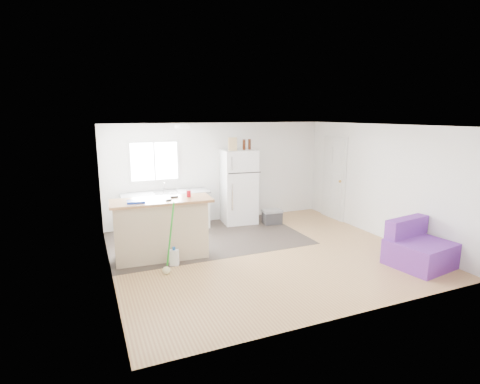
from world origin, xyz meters
name	(u,v)px	position (x,y,z in m)	size (l,w,h in m)	color
room	(264,191)	(0.00, 0.00, 1.20)	(5.51, 5.01, 2.41)	#A46E44
vinyl_zone	(207,238)	(-0.73, 1.25, 0.00)	(4.05, 2.50, 0.00)	#362D28
window	(154,161)	(-1.55, 2.49, 1.55)	(1.18, 0.06, 0.98)	white
interior_door	(334,178)	(2.72, 1.55, 1.02)	(0.11, 0.92, 2.10)	white
ceiling_fixture	(182,127)	(-1.20, 1.20, 2.36)	(0.30, 0.30, 0.07)	white
kitchen_cabinets	(166,211)	(-1.38, 2.19, 0.45)	(1.98, 0.67, 1.15)	white
peninsula	(161,229)	(-1.83, 0.50, 0.56)	(1.83, 0.79, 1.10)	#C9AF91
refrigerator	(239,187)	(0.37, 2.12, 0.88)	(0.85, 0.81, 1.77)	white
cooler	(272,217)	(1.05, 1.65, 0.18)	(0.48, 0.35, 0.35)	#323234
purple_seat	(418,249)	(2.23, -1.58, 0.29)	(1.08, 1.03, 0.78)	#6E309E
cleaner_jug	(174,257)	(-1.71, 0.06, 0.15)	(0.18, 0.16, 0.34)	white
mop	(168,260)	(-1.88, -0.21, 0.23)	(0.25, 0.34, 1.22)	green
red_cup	(189,194)	(-1.30, 0.51, 1.16)	(0.08, 0.08, 0.12)	red
blue_tray	(136,202)	(-2.26, 0.42, 1.12)	(0.30, 0.22, 0.04)	#1434BF
tool_a	(174,197)	(-1.56, 0.56, 1.12)	(0.14, 0.05, 0.03)	black
tool_b	(169,200)	(-1.71, 0.34, 1.11)	(0.10, 0.04, 0.03)	black
cardboard_box	(233,144)	(0.18, 2.03, 1.92)	(0.20, 0.10, 0.30)	tan
bottle_left	(244,145)	(0.49, 2.07, 1.89)	(0.07, 0.07, 0.25)	#3C190B
bottle_right	(249,144)	(0.66, 2.13, 1.89)	(0.07, 0.07, 0.25)	#3C190B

